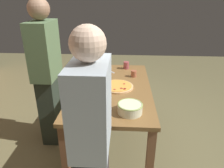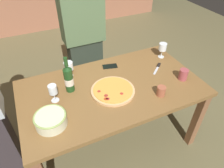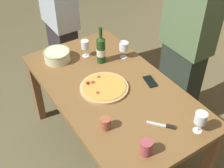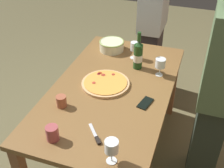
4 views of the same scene
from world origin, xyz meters
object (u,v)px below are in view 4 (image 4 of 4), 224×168
object	(u,v)px
person_guest_left	(217,93)
pizza_knife	(96,136)
wine_glass_near_pizza	(134,47)
person_host	(152,26)
dining_table	(112,97)
cup_ceramic	(52,133)
wine_glass_far_left	(160,64)
wine_glass_by_bottle	(112,147)
cup_amber	(61,101)
pizza	(106,83)
serving_bowl	(112,45)
wine_bottle	(138,55)
cell_phone	(145,103)

from	to	relation	value
person_guest_left	pizza_knife	bearing A→B (deg)	38.28
wine_glass_near_pizza	person_host	size ratio (longest dim) A/B	0.10
dining_table	cup_ceramic	distance (m)	0.68
dining_table	person_guest_left	distance (m)	0.79
cup_ceramic	wine_glass_far_left	bearing A→B (deg)	152.87
person_guest_left	wine_glass_by_bottle	bearing A→B (deg)	52.49
wine_glass_far_left	person_host	world-z (taller)	person_host
cup_ceramic	person_guest_left	distance (m)	1.13
dining_table	pizza_knife	size ratio (longest dim) A/B	9.69
wine_glass_far_left	cup_amber	bearing A→B (deg)	-42.70
person_host	person_guest_left	size ratio (longest dim) A/B	0.93
pizza	cup_ceramic	size ratio (longest dim) A/B	3.71
serving_bowl	wine_glass_far_left	xyz separation A→B (m)	(0.28, 0.51, 0.06)
wine_glass_by_bottle	person_guest_left	world-z (taller)	person_guest_left
wine_glass_near_pizza	wine_bottle	bearing A→B (deg)	26.25
dining_table	wine_glass_near_pizza	distance (m)	0.54
dining_table	person_host	xyz separation A→B (m)	(-1.08, 0.07, 0.16)
serving_bowl	cup_ceramic	size ratio (longest dim) A/B	2.28
cell_phone	pizza_knife	xyz separation A→B (m)	(0.43, -0.21, 0.00)
dining_table	person_guest_left	world-z (taller)	person_guest_left
cup_ceramic	person_host	distance (m)	1.74
cup_amber	cup_ceramic	distance (m)	0.33
wine_glass_by_bottle	pizza_knife	xyz separation A→B (m)	(-0.15, -0.16, -0.11)
serving_bowl	cell_phone	distance (m)	0.84
cup_ceramic	serving_bowl	bearing A→B (deg)	-178.47
serving_bowl	cell_phone	bearing A→B (deg)	35.78
cell_phone	person_guest_left	bearing A→B (deg)	26.56
wine_glass_far_left	person_guest_left	bearing A→B (deg)	56.50
wine_bottle	cup_amber	distance (m)	0.78
wine_glass_near_pizza	wine_glass_far_left	xyz separation A→B (m)	(0.20, 0.27, -0.00)
serving_bowl	person_host	distance (m)	0.58
cup_amber	person_guest_left	xyz separation A→B (m)	(-0.33, 1.03, 0.09)
serving_bowl	pizza_knife	bearing A→B (deg)	14.06
wine_glass_by_bottle	wine_glass_far_left	size ratio (longest dim) A/B	1.06
wine_bottle	cup_ceramic	bearing A→B (deg)	-15.81
dining_table	person_guest_left	bearing A→B (deg)	89.77
serving_bowl	person_guest_left	xyz separation A→B (m)	(0.58, 0.96, 0.08)
wine_bottle	person_guest_left	world-z (taller)	person_guest_left
wine_glass_near_pizza	pizza_knife	size ratio (longest dim) A/B	0.95
cup_ceramic	person_host	bearing A→B (deg)	172.08
dining_table	cup_amber	xyz separation A→B (m)	(0.33, -0.27, 0.14)
wine_glass_far_left	cup_ceramic	world-z (taller)	wine_glass_far_left
dining_table	cup_amber	size ratio (longest dim) A/B	18.96
cup_ceramic	wine_glass_near_pizza	bearing A→B (deg)	169.74
person_host	wine_glass_by_bottle	bearing A→B (deg)	9.01
cup_ceramic	cup_amber	bearing A→B (deg)	-162.56
wine_glass_far_left	person_guest_left	distance (m)	0.54
wine_glass_near_pizza	cup_amber	bearing A→B (deg)	-20.15
wine_bottle	cell_phone	world-z (taller)	wine_bottle
wine_glass_far_left	pizza_knife	bearing A→B (deg)	-15.68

